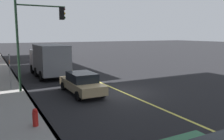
% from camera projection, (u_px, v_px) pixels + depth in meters
% --- Properties ---
extents(ground, '(200.00, 200.00, 0.00)m').
position_uv_depth(ground, '(122.00, 92.00, 16.56)').
color(ground, black).
extents(sidewalk_slab, '(80.00, 2.67, 0.15)m').
position_uv_depth(sidewalk_slab, '(9.00, 105.00, 13.16)').
color(sidewalk_slab, gray).
rests_on(sidewalk_slab, ground).
extents(curb_edge, '(80.00, 0.16, 0.15)m').
position_uv_depth(curb_edge, '(33.00, 102.00, 13.74)').
color(curb_edge, slate).
rests_on(curb_edge, ground).
extents(lane_stripe_center, '(80.00, 0.16, 0.01)m').
position_uv_depth(lane_stripe_center, '(122.00, 92.00, 16.56)').
color(lane_stripe_center, '#D8CC4C').
rests_on(lane_stripe_center, ground).
extents(car_tan, '(4.70, 1.91, 1.47)m').
position_uv_depth(car_tan, '(82.00, 83.00, 15.96)').
color(car_tan, tan).
rests_on(car_tan, ground).
extents(truck_gray, '(6.76, 2.64, 3.06)m').
position_uv_depth(truck_gray, '(49.00, 59.00, 22.30)').
color(truck_gray, silver).
rests_on(truck_gray, ground).
extents(traffic_light_mast, '(0.28, 3.41, 6.26)m').
position_uv_depth(traffic_light_mast, '(36.00, 31.00, 16.02)').
color(traffic_light_mast, '#1E3823').
rests_on(traffic_light_mast, ground).
extents(street_sign_post, '(0.60, 0.08, 2.65)m').
position_uv_depth(street_sign_post, '(10.00, 69.00, 16.72)').
color(street_sign_post, slate).
rests_on(street_sign_post, ground).
extents(fire_hydrant, '(0.24, 0.24, 0.94)m').
position_uv_depth(fire_hydrant, '(35.00, 119.00, 10.00)').
color(fire_hydrant, red).
rests_on(fire_hydrant, ground).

